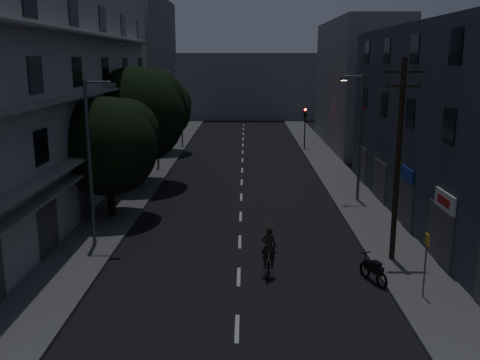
{
  "coord_description": "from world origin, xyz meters",
  "views": [
    {
      "loc": [
        0.28,
        -14.84,
        9.07
      ],
      "look_at": [
        0.0,
        12.0,
        3.0
      ],
      "focal_mm": 40.0,
      "sensor_mm": 36.0,
      "label": 1
    }
  ],
  "objects_px": {
    "utility_pole": "(398,157)",
    "motorcycle": "(373,271)",
    "bus_stop_sign": "(426,254)",
    "cyclist": "(268,260)"
  },
  "relations": [
    {
      "from": "utility_pole",
      "to": "bus_stop_sign",
      "type": "distance_m",
      "value": 5.01
    },
    {
      "from": "motorcycle",
      "to": "cyclist",
      "type": "xyz_separation_m",
      "value": [
        -4.35,
        0.53,
        0.27
      ]
    },
    {
      "from": "utility_pole",
      "to": "motorcycle",
      "type": "bearing_deg",
      "value": -120.99
    },
    {
      "from": "utility_pole",
      "to": "cyclist",
      "type": "bearing_deg",
      "value": -162.69
    },
    {
      "from": "utility_pole",
      "to": "bus_stop_sign",
      "type": "relative_size",
      "value": 3.56
    },
    {
      "from": "bus_stop_sign",
      "to": "cyclist",
      "type": "distance_m",
      "value": 6.38
    },
    {
      "from": "utility_pole",
      "to": "cyclist",
      "type": "height_order",
      "value": "utility_pole"
    },
    {
      "from": "utility_pole",
      "to": "bus_stop_sign",
      "type": "xyz_separation_m",
      "value": [
        0.12,
        -4.03,
        -2.98
      ]
    },
    {
      "from": "bus_stop_sign",
      "to": "motorcycle",
      "type": "distance_m",
      "value": 2.68
    },
    {
      "from": "utility_pole",
      "to": "cyclist",
      "type": "relative_size",
      "value": 4.03
    }
  ]
}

